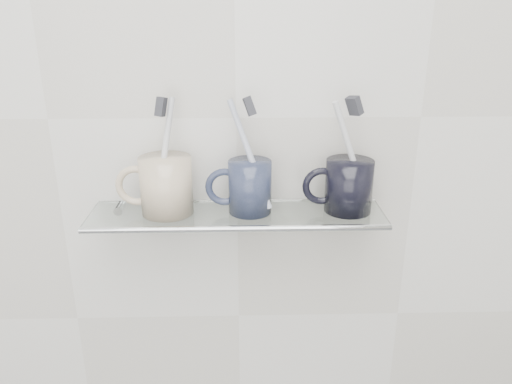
{
  "coord_description": "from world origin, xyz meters",
  "views": [
    {
      "loc": [
        0.01,
        0.26,
        1.43
      ],
      "look_at": [
        0.03,
        1.04,
        1.14
      ],
      "focal_mm": 35.0,
      "sensor_mm": 36.0,
      "label": 1
    }
  ],
  "objects_px": {
    "mug_center": "(250,187)",
    "mug_left": "(166,185)",
    "shelf_glass": "(237,215)",
    "mug_right": "(349,186)"
  },
  "relations": [
    {
      "from": "mug_center",
      "to": "mug_right",
      "type": "distance_m",
      "value": 0.17
    },
    {
      "from": "mug_center",
      "to": "mug_right",
      "type": "relative_size",
      "value": 1.0
    },
    {
      "from": "shelf_glass",
      "to": "mug_right",
      "type": "height_order",
      "value": "mug_right"
    },
    {
      "from": "mug_right",
      "to": "mug_center",
      "type": "bearing_deg",
      "value": 174.25
    },
    {
      "from": "mug_center",
      "to": "mug_left",
      "type": "bearing_deg",
      "value": 162.08
    },
    {
      "from": "shelf_glass",
      "to": "mug_center",
      "type": "height_order",
      "value": "mug_center"
    },
    {
      "from": "shelf_glass",
      "to": "mug_center",
      "type": "relative_size",
      "value": 5.57
    },
    {
      "from": "shelf_glass",
      "to": "mug_center",
      "type": "distance_m",
      "value": 0.05
    },
    {
      "from": "shelf_glass",
      "to": "mug_right",
      "type": "bearing_deg",
      "value": 1.51
    },
    {
      "from": "shelf_glass",
      "to": "mug_center",
      "type": "bearing_deg",
      "value": 12.49
    }
  ]
}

